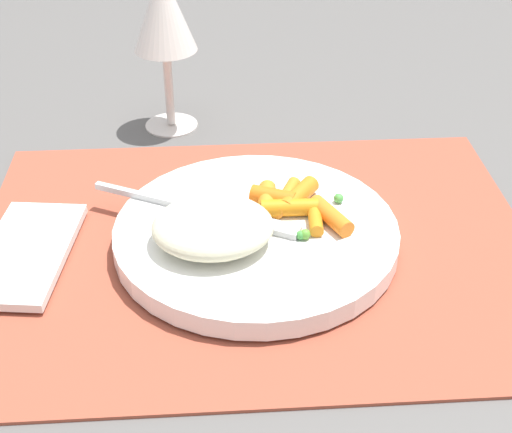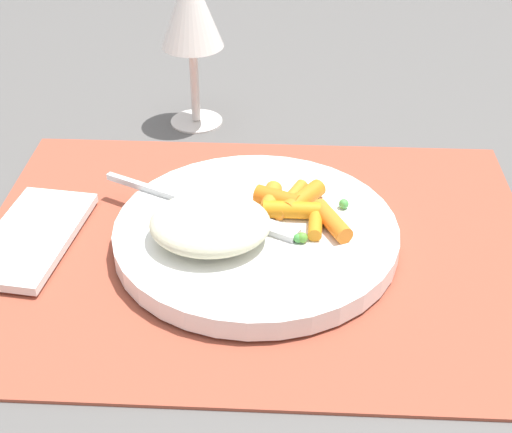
{
  "view_description": "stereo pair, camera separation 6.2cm",
  "coord_description": "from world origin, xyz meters",
  "px_view_note": "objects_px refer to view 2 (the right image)",
  "views": [
    {
      "loc": [
        -0.04,
        -0.53,
        0.4
      ],
      "look_at": [
        0.0,
        0.0,
        0.03
      ],
      "focal_mm": 52.06,
      "sensor_mm": 36.0,
      "label": 1
    },
    {
      "loc": [
        0.03,
        -0.53,
        0.4
      ],
      "look_at": [
        0.0,
        0.0,
        0.03
      ],
      "focal_mm": 52.06,
      "sensor_mm": 36.0,
      "label": 2
    }
  ],
  "objects_px": {
    "rice_mound": "(210,223)",
    "carrot_portion": "(297,207)",
    "napkin": "(32,237)",
    "fork": "(217,211)",
    "wine_glass": "(191,11)",
    "plate": "(256,234)"
  },
  "relations": [
    {
      "from": "carrot_portion",
      "to": "napkin",
      "type": "distance_m",
      "value": 0.24
    },
    {
      "from": "plate",
      "to": "carrot_portion",
      "type": "xyz_separation_m",
      "value": [
        0.04,
        0.02,
        0.02
      ]
    },
    {
      "from": "rice_mound",
      "to": "fork",
      "type": "xyz_separation_m",
      "value": [
        0.0,
        0.04,
        -0.01
      ]
    },
    {
      "from": "fork",
      "to": "napkin",
      "type": "bearing_deg",
      "value": -171.56
    },
    {
      "from": "rice_mound",
      "to": "wine_glass",
      "type": "bearing_deg",
      "value": 99.53
    },
    {
      "from": "fork",
      "to": "wine_glass",
      "type": "bearing_deg",
      "value": 101.56
    },
    {
      "from": "wine_glass",
      "to": "napkin",
      "type": "distance_m",
      "value": 0.3
    },
    {
      "from": "fork",
      "to": "wine_glass",
      "type": "height_order",
      "value": "wine_glass"
    },
    {
      "from": "plate",
      "to": "wine_glass",
      "type": "xyz_separation_m",
      "value": [
        -0.08,
        0.24,
        0.12
      ]
    },
    {
      "from": "fork",
      "to": "wine_glass",
      "type": "distance_m",
      "value": 0.25
    },
    {
      "from": "rice_mound",
      "to": "wine_glass",
      "type": "relative_size",
      "value": 0.56
    },
    {
      "from": "rice_mound",
      "to": "fork",
      "type": "bearing_deg",
      "value": 87.56
    },
    {
      "from": "rice_mound",
      "to": "napkin",
      "type": "bearing_deg",
      "value": 174.8
    },
    {
      "from": "plate",
      "to": "napkin",
      "type": "xyz_separation_m",
      "value": [
        -0.2,
        -0.01,
        -0.01
      ]
    },
    {
      "from": "rice_mound",
      "to": "carrot_portion",
      "type": "height_order",
      "value": "rice_mound"
    },
    {
      "from": "plate",
      "to": "wine_glass",
      "type": "bearing_deg",
      "value": 108.68
    },
    {
      "from": "carrot_portion",
      "to": "wine_glass",
      "type": "bearing_deg",
      "value": 117.93
    },
    {
      "from": "wine_glass",
      "to": "napkin",
      "type": "relative_size",
      "value": 1.27
    },
    {
      "from": "carrot_portion",
      "to": "napkin",
      "type": "relative_size",
      "value": 0.64
    },
    {
      "from": "rice_mound",
      "to": "wine_glass",
      "type": "xyz_separation_m",
      "value": [
        -0.04,
        0.26,
        0.09
      ]
    },
    {
      "from": "rice_mound",
      "to": "carrot_portion",
      "type": "xyz_separation_m",
      "value": [
        0.07,
        0.04,
        -0.01
      ]
    },
    {
      "from": "plate",
      "to": "carrot_portion",
      "type": "bearing_deg",
      "value": 30.51
    }
  ]
}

